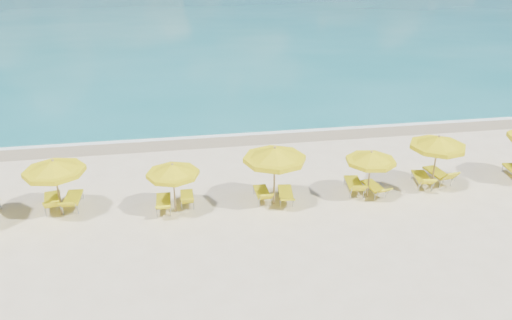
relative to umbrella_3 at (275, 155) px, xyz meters
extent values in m
plane|color=beige|center=(-0.43, 0.39, -2.20)|extent=(120.00, 120.00, 0.00)
cube|color=#157076|center=(-0.43, 48.39, -2.20)|extent=(120.00, 80.00, 0.30)
cube|color=tan|center=(-0.43, 7.79, -2.20)|extent=(120.00, 2.60, 0.01)
cube|color=white|center=(-0.43, 8.59, -2.20)|extent=(120.00, 1.20, 0.03)
cube|color=white|center=(-6.43, 17.39, -2.20)|extent=(14.00, 0.36, 0.05)
cube|color=white|center=(7.57, 24.39, -2.20)|extent=(18.00, 0.30, 0.05)
cylinder|color=tan|center=(-8.50, 0.60, -1.05)|extent=(0.07, 0.07, 2.29)
cone|color=yellow|center=(-8.50, 0.60, -0.09)|extent=(2.74, 2.74, 0.46)
cylinder|color=yellow|center=(-8.50, 0.60, -0.31)|extent=(2.77, 2.77, 0.18)
sphere|color=tan|center=(-8.50, 0.60, 0.15)|extent=(0.10, 0.10, 0.10)
cylinder|color=tan|center=(-4.03, 0.06, -1.18)|extent=(0.06, 0.06, 2.03)
cone|color=yellow|center=(-4.03, 0.06, -0.33)|extent=(2.22, 2.22, 0.41)
cylinder|color=yellow|center=(-4.03, 0.06, -0.53)|extent=(2.24, 2.24, 0.16)
sphere|color=tan|center=(-4.03, 0.06, -0.12)|extent=(0.09, 0.09, 0.09)
cylinder|color=tan|center=(0.00, 0.00, -0.96)|extent=(0.08, 0.08, 2.47)
cone|color=yellow|center=(0.00, 0.00, 0.07)|extent=(2.65, 2.65, 0.49)
cylinder|color=yellow|center=(0.00, 0.00, -0.17)|extent=(2.68, 2.68, 0.20)
sphere|color=tan|center=(0.00, 0.00, 0.33)|extent=(0.11, 0.11, 0.11)
cylinder|color=tan|center=(4.04, -0.05, -1.19)|extent=(0.06, 0.06, 2.03)
cone|color=yellow|center=(4.04, -0.05, -0.33)|extent=(2.50, 2.50, 0.41)
cylinder|color=yellow|center=(4.04, -0.05, -0.53)|extent=(2.52, 2.52, 0.16)
sphere|color=tan|center=(4.04, -0.05, -0.13)|extent=(0.09, 0.09, 0.09)
cylinder|color=tan|center=(7.22, 0.40, -1.03)|extent=(0.07, 0.07, 2.33)
cone|color=yellow|center=(7.22, 0.40, -0.06)|extent=(2.75, 2.75, 0.47)
cylinder|color=yellow|center=(7.22, 0.40, -0.28)|extent=(2.78, 2.78, 0.19)
sphere|color=tan|center=(7.22, 0.40, 0.18)|extent=(0.10, 0.10, 0.10)
cube|color=yellow|center=(-8.94, 1.23, -1.81)|extent=(0.86, 1.45, 0.08)
cube|color=yellow|center=(-8.76, 0.33, -1.59)|extent=(0.70, 0.63, 0.49)
cube|color=yellow|center=(-8.13, 1.19, -1.80)|extent=(0.65, 1.38, 0.08)
cube|color=yellow|center=(-8.15, 0.25, -1.60)|extent=(0.63, 0.58, 0.46)
cube|color=yellow|center=(-4.49, 0.37, -1.83)|extent=(0.57, 1.28, 0.08)
cube|color=yellow|center=(-4.49, -0.52, -1.66)|extent=(0.57, 0.54, 0.40)
cube|color=yellow|center=(-3.53, 0.67, -1.87)|extent=(0.52, 1.15, 0.07)
cube|color=yellow|center=(-3.54, -0.10, -1.68)|extent=(0.52, 0.44, 0.42)
cube|color=yellow|center=(-0.41, 0.49, -1.84)|extent=(0.57, 1.24, 0.08)
cube|color=yellow|center=(-0.40, -0.35, -1.64)|extent=(0.56, 0.49, 0.44)
cube|color=yellow|center=(0.55, 0.28, -1.83)|extent=(0.73, 1.33, 0.08)
cube|color=yellow|center=(0.42, -0.61, -1.71)|extent=(0.64, 0.65, 0.31)
cube|color=yellow|center=(3.64, 0.55, -1.80)|extent=(0.79, 1.45, 0.08)
cube|color=yellow|center=(3.52, -0.37, -1.59)|extent=(0.68, 0.62, 0.49)
cube|color=yellow|center=(4.40, 0.23, -1.85)|extent=(0.72, 1.28, 0.07)
cube|color=yellow|center=(4.52, -0.59, -1.68)|extent=(0.61, 0.58, 0.40)
cube|color=yellow|center=(6.84, 0.66, -1.82)|extent=(0.84, 1.42, 0.08)
cube|color=yellow|center=(6.66, -0.23, -1.62)|extent=(0.69, 0.64, 0.46)
cube|color=yellow|center=(7.71, 0.92, -1.80)|extent=(0.76, 1.44, 0.09)
cube|color=yellow|center=(7.80, 0.01, -1.56)|extent=(0.67, 0.57, 0.53)
camera|label=1|loc=(-3.80, -17.79, 7.78)|focal=35.00mm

